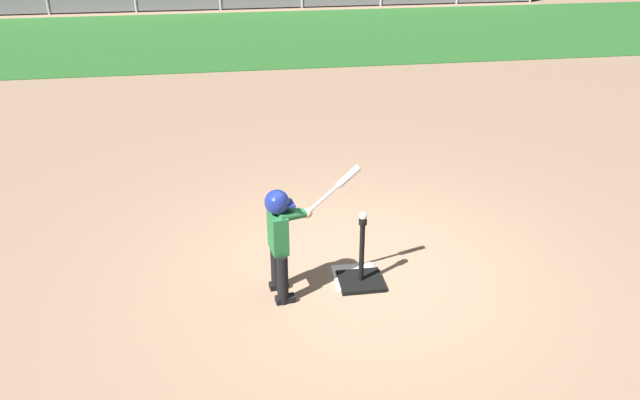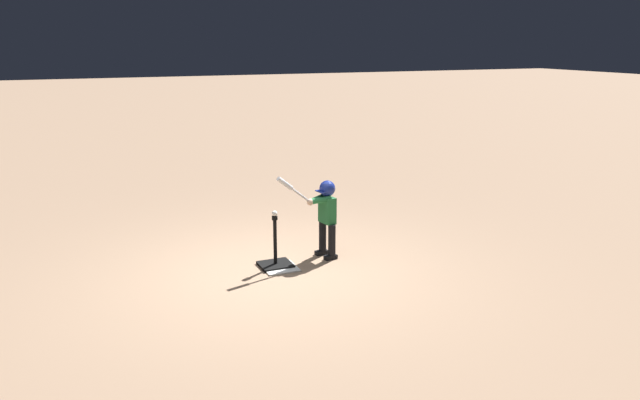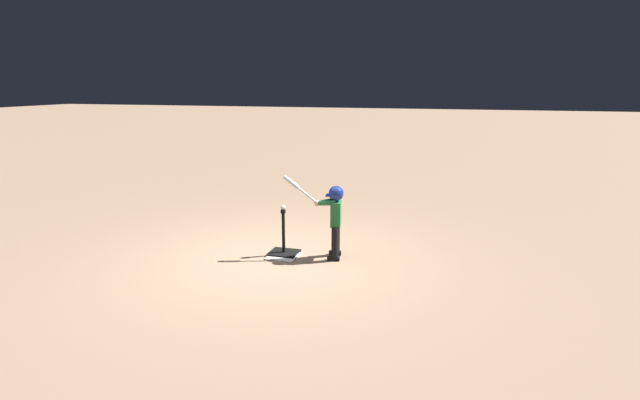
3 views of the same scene
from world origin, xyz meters
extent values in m
plane|color=#93755B|center=(0.00, 0.00, 0.00)|extent=(90.00, 90.00, 0.00)
cube|color=#286026|center=(0.00, 11.13, 0.01)|extent=(56.00, 6.81, 0.02)
cube|color=white|center=(-0.09, -0.15, 0.01)|extent=(0.44, 0.44, 0.02)
cube|color=black|center=(-0.07, -0.25, 0.02)|extent=(0.43, 0.39, 0.04)
cylinder|color=black|center=(-0.07, -0.25, 0.35)|extent=(0.05, 0.05, 0.61)
cylinder|color=black|center=(-0.07, -0.25, 0.68)|extent=(0.08, 0.08, 0.05)
cylinder|color=black|center=(-0.88, -0.21, 0.25)|extent=(0.12, 0.12, 0.50)
cube|color=black|center=(-0.86, -0.21, 0.03)|extent=(0.19, 0.12, 0.06)
cylinder|color=black|center=(-0.84, -0.45, 0.25)|extent=(0.12, 0.12, 0.50)
cube|color=black|center=(-0.82, -0.44, 0.03)|extent=(0.19, 0.12, 0.06)
cube|color=#236B38|center=(-0.86, -0.33, 0.68)|extent=(0.18, 0.28, 0.37)
sphere|color=#DBB293|center=(-0.86, -0.33, 0.97)|extent=(0.19, 0.19, 0.19)
sphere|color=navy|center=(-0.86, -0.33, 0.98)|extent=(0.22, 0.22, 0.22)
cube|color=navy|center=(-0.77, -0.32, 0.95)|extent=(0.14, 0.18, 0.01)
cylinder|color=#236B38|center=(-0.73, -0.27, 0.85)|extent=(0.30, 0.11, 0.11)
cylinder|color=#236B38|center=(-0.72, -0.35, 0.85)|extent=(0.30, 0.20, 0.11)
sphere|color=#DBB293|center=(-0.59, -0.29, 0.83)|extent=(0.09, 0.09, 0.09)
cylinder|color=silver|center=(-0.36, -0.25, 1.02)|extent=(0.49, 0.11, 0.40)
cylinder|color=silver|center=(-0.21, -0.22, 1.13)|extent=(0.24, 0.10, 0.20)
cylinder|color=black|center=(-0.60, -0.29, 0.82)|extent=(0.05, 0.05, 0.05)
sphere|color=white|center=(-0.07, -0.25, 0.74)|extent=(0.07, 0.07, 0.07)
cube|color=gray|center=(-7.31, 17.04, 0.04)|extent=(3.84, 0.60, 0.04)
camera|label=1|loc=(-1.21, -5.17, 3.44)|focal=35.00mm
camera|label=2|loc=(2.48, 7.23, 2.95)|focal=35.00mm
camera|label=3|loc=(-2.62, 6.49, 2.54)|focal=28.00mm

